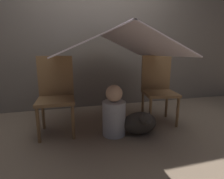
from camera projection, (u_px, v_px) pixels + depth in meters
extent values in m
plane|color=#7A6651|center=(115.00, 131.00, 2.18)|extent=(8.80, 8.80, 0.00)
cube|color=#6B6056|center=(97.00, 35.00, 2.99)|extent=(7.00, 0.05, 2.50)
cylinder|color=brown|center=(38.00, 126.00, 1.87)|extent=(0.04, 0.04, 0.40)
cylinder|color=brown|center=(73.00, 122.00, 1.95)|extent=(0.04, 0.04, 0.40)
cylinder|color=brown|center=(43.00, 114.00, 2.22)|extent=(0.04, 0.04, 0.40)
cylinder|color=brown|center=(73.00, 112.00, 2.30)|extent=(0.04, 0.04, 0.40)
cube|color=brown|center=(56.00, 100.00, 2.04)|extent=(0.44, 0.44, 0.04)
cube|color=brown|center=(56.00, 76.00, 2.17)|extent=(0.42, 0.04, 0.49)
cylinder|color=brown|center=(150.00, 113.00, 2.24)|extent=(0.04, 0.04, 0.40)
cylinder|color=brown|center=(178.00, 113.00, 2.27)|extent=(0.04, 0.04, 0.40)
cylinder|color=brown|center=(143.00, 105.00, 2.60)|extent=(0.04, 0.04, 0.40)
cylinder|color=brown|center=(166.00, 104.00, 2.63)|extent=(0.04, 0.04, 0.40)
cube|color=brown|center=(160.00, 93.00, 2.39)|extent=(0.49, 0.49, 0.04)
cube|color=brown|center=(156.00, 73.00, 2.53)|extent=(0.42, 0.10, 0.49)
cube|color=silver|center=(83.00, 43.00, 1.99)|extent=(0.69, 1.41, 0.31)
cube|color=silver|center=(138.00, 43.00, 2.16)|extent=(0.69, 1.41, 0.31)
cube|color=silver|center=(112.00, 30.00, 2.05)|extent=(0.04, 1.41, 0.01)
cylinder|color=#B2B2B7|center=(114.00, 118.00, 2.06)|extent=(0.27, 0.27, 0.41)
sphere|color=#D6A884|center=(114.00, 93.00, 2.00)|extent=(0.20, 0.20, 0.20)
ellipsoid|color=#332D28|center=(139.00, 123.00, 2.10)|extent=(0.42, 0.25, 0.27)
sphere|color=#332D28|center=(146.00, 119.00, 1.93)|extent=(0.14, 0.14, 0.14)
ellipsoid|color=#332D28|center=(148.00, 123.00, 1.87)|extent=(0.06, 0.07, 0.05)
cone|color=#332D28|center=(142.00, 115.00, 1.90)|extent=(0.05, 0.05, 0.06)
cone|color=#332D28|center=(149.00, 114.00, 1.93)|extent=(0.05, 0.05, 0.06)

